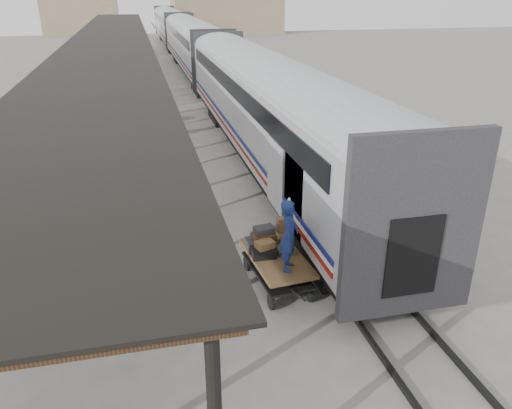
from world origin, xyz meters
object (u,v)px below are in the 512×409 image
Objects in this scene: baggage_cart at (277,263)px; pedestrian at (145,123)px; luggage_tug at (130,118)px; porter at (289,235)px.

pedestrian reaches higher than baggage_cart.
luggage_tug reaches higher than baggage_cart.
pedestrian reaches higher than luggage_tug.
baggage_cart is at bearing -79.39° from luggage_tug.
porter is 15.34m from pedestrian.
baggage_cart is at bearing 33.18° from porter.
porter is at bearing 124.32° from pedestrian.
porter is (3.70, -17.40, 1.07)m from luggage_tug.
baggage_cart is 1.28m from porter.
porter is 0.98× the size of pedestrian.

